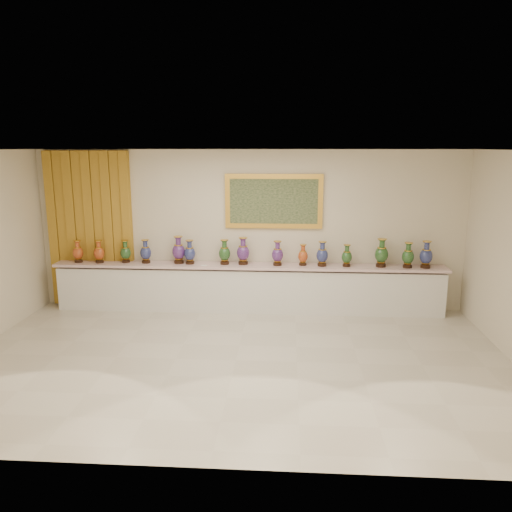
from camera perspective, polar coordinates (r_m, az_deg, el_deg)
The scene contains 19 objects.
ground at distance 7.43m, azimuth -2.32°, elevation -11.83°, with size 8.00×8.00×0.00m, color beige.
room at distance 9.83m, azimuth -15.38°, elevation 3.43°, with size 8.00×8.00×8.00m.
counter at distance 9.40m, azimuth -0.90°, elevation -3.72°, with size 7.28×0.48×0.90m.
vase_0 at distance 10.00m, azimuth -19.68°, elevation 0.38°, with size 0.22×0.22×0.42m.
vase_1 at distance 9.83m, azimuth -17.50°, elevation 0.36°, with size 0.26×0.26×0.43m.
vase_2 at distance 9.72m, azimuth -14.69°, elevation 0.38°, with size 0.24×0.24×0.42m.
vase_3 at distance 9.59m, azimuth -12.50°, elevation 0.39°, with size 0.27×0.27×0.45m.
vase_4 at distance 9.44m, azimuth -8.84°, elevation 0.55°, with size 0.29×0.29×0.52m.
vase_5 at distance 9.37m, azimuth -7.58°, elevation 0.31°, with size 0.27×0.27×0.45m.
vase_6 at distance 9.27m, azimuth -3.62°, elevation 0.31°, with size 0.23×0.23×0.47m.
vase_7 at distance 9.25m, azimuth -1.48°, elevation 0.42°, with size 0.28×0.28×0.51m.
vase_8 at distance 9.18m, azimuth 2.47°, elevation 0.18°, with size 0.28×0.28×0.46m.
vase_9 at distance 9.22m, azimuth 5.39°, elevation 0.01°, with size 0.22×0.22×0.39m.
vase_10 at distance 9.19m, azimuth 7.58°, elevation 0.11°, with size 0.28×0.28×0.46m.
vase_11 at distance 9.24m, azimuth 10.34°, elevation -0.07°, with size 0.21×0.21×0.41m.
vase_12 at distance 9.34m, azimuth 14.15°, elevation 0.20°, with size 0.30×0.30×0.52m.
vase_13 at distance 9.41m, azimuth 16.98°, elevation -0.04°, with size 0.28×0.28×0.46m.
vase_14 at distance 9.49m, azimuth 18.87°, elevation 0.01°, with size 0.30×0.30×0.49m.
label_card at distance 9.25m, azimuth -5.96°, elevation -1.07°, with size 0.10×0.06×0.00m, color white.
Camera 1 is at (0.73, -6.73, 3.05)m, focal length 35.00 mm.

